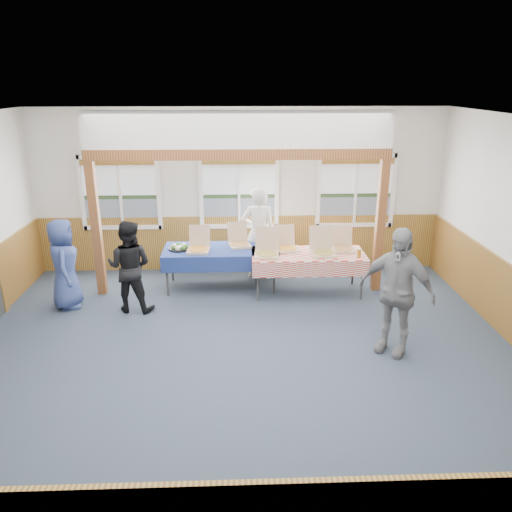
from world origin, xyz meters
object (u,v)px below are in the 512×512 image
at_px(table_right, 308,256).
at_px(woman_black, 130,266).
at_px(table_left, 221,251).
at_px(man_blue, 64,264).
at_px(woman_white, 259,233).
at_px(person_grey, 396,291).

xyz_separation_m(table_right, woman_black, (-3.03, -0.60, 0.07)).
xyz_separation_m(table_left, man_blue, (-2.59, -0.74, 0.06)).
height_order(woman_white, woman_black, woman_white).
relative_size(woman_white, woman_black, 1.16).
distance_m(table_right, woman_black, 3.09).
bearing_deg(person_grey, woman_black, -162.07).
height_order(woman_white, person_grey, person_grey).
height_order(table_left, person_grey, person_grey).
xyz_separation_m(table_right, woman_white, (-0.85, 0.78, 0.19)).
relative_size(woman_white, man_blue, 1.16).
xyz_separation_m(man_blue, person_grey, (5.07, -1.67, 0.15)).
xyz_separation_m(woman_white, woman_black, (-2.18, -1.39, -0.12)).
bearing_deg(woman_white, person_grey, 123.40).
bearing_deg(person_grey, table_right, 152.42).
relative_size(table_left, table_right, 1.08).
bearing_deg(man_blue, table_right, -97.60).
relative_size(table_left, woman_black, 1.46).
distance_m(man_blue, person_grey, 5.34).
relative_size(woman_black, person_grey, 0.84).
bearing_deg(man_blue, woman_black, -112.29).
distance_m(table_left, person_grey, 3.47).
distance_m(woman_black, man_blue, 1.13).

